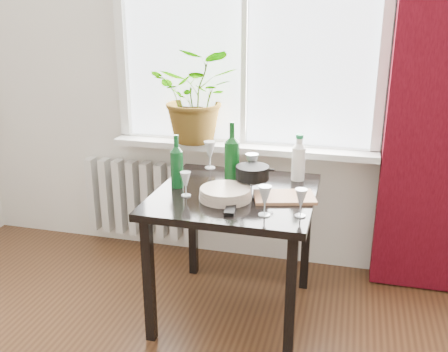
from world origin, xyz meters
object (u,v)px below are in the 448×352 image
(wineglass_front_right, at_px, (265,201))
(tv_remote, at_px, (231,208))
(wineglass_far_right, at_px, (301,203))
(plate_stack, at_px, (225,194))
(radiator, at_px, (140,199))
(potted_plant, at_px, (198,96))
(wine_bottle_right, at_px, (232,153))
(bottle_amber, at_px, (232,156))
(cleaning_bottle, at_px, (299,157))
(cutting_board, at_px, (284,197))
(wineglass_back_left, at_px, (210,155))
(wineglass_back_center, at_px, (252,168))
(table, at_px, (235,208))
(wine_bottle_left, at_px, (177,161))
(fondue_pot, at_px, (252,178))
(wineglass_front_left, at_px, (186,184))

(wineglass_front_right, relative_size, tv_remote, 0.91)
(wineglass_far_right, height_order, plate_stack, wineglass_far_right)
(radiator, bearing_deg, potted_plant, -4.54)
(wine_bottle_right, relative_size, wineglass_front_right, 2.38)
(bottle_amber, height_order, cleaning_bottle, bottle_amber)
(wineglass_front_right, distance_m, cutting_board, 0.26)
(wine_bottle_right, bearing_deg, wineglass_back_left, 129.60)
(wineglass_back_center, bearing_deg, plate_stack, -106.11)
(table, xyz_separation_m, wine_bottle_right, (-0.05, 0.13, 0.27))
(wine_bottle_right, relative_size, cleaning_bottle, 1.34)
(wine_bottle_left, relative_size, cleaning_bottle, 1.10)
(wine_bottle_right, bearing_deg, cutting_board, -26.27)
(radiator, relative_size, plate_stack, 2.90)
(bottle_amber, relative_size, fondue_pot, 1.33)
(radiator, distance_m, cutting_board, 1.35)
(wineglass_far_right, height_order, cutting_board, wineglass_far_right)
(cleaning_bottle, bearing_deg, wineglass_back_left, 171.36)
(table, height_order, bottle_amber, bottle_amber)
(wineglass_back_center, bearing_deg, wineglass_front_left, -135.36)
(cleaning_bottle, xyz_separation_m, fondue_pot, (-0.22, -0.24, -0.06))
(wine_bottle_left, height_order, wineglass_back_left, wine_bottle_left)
(cleaning_bottle, bearing_deg, tv_remote, -116.36)
(wine_bottle_left, bearing_deg, plate_stack, -20.35)
(wine_bottle_left, height_order, bottle_amber, wine_bottle_left)
(wine_bottle_left, relative_size, fondue_pot, 1.44)
(wineglass_back_left, bearing_deg, cutting_board, -37.50)
(radiator, distance_m, wineglass_back_center, 1.11)
(plate_stack, bearing_deg, cutting_board, 16.04)
(wineglass_far_right, xyz_separation_m, tv_remote, (-0.34, -0.00, -0.06))
(potted_plant, bearing_deg, wineglass_front_right, -55.19)
(wineglass_far_right, relative_size, wineglass_back_left, 0.81)
(wineglass_back_center, xyz_separation_m, wineglass_back_left, (-0.30, 0.20, -0.00))
(radiator, height_order, bottle_amber, bottle_amber)
(table, relative_size, cutting_board, 2.72)
(cleaning_bottle, distance_m, cutting_board, 0.34)
(fondue_pot, bearing_deg, table, -161.97)
(bottle_amber, distance_m, wineglass_back_left, 0.25)
(wine_bottle_right, relative_size, tv_remote, 2.17)
(wineglass_back_left, bearing_deg, bottle_amber, -42.61)
(radiator, xyz_separation_m, table, (0.85, -0.63, 0.27))
(wineglass_front_right, xyz_separation_m, wineglass_back_left, (-0.46, 0.64, 0.01))
(wine_bottle_left, bearing_deg, wine_bottle_right, 25.08)
(radiator, bearing_deg, wineglass_front_left, -50.74)
(cleaning_bottle, height_order, plate_stack, cleaning_bottle)
(table, relative_size, wine_bottle_right, 2.36)
(wine_bottle_right, relative_size, wineglass_far_right, 2.55)
(wine_bottle_left, distance_m, wineglass_front_left, 0.17)
(wine_bottle_left, xyz_separation_m, wineglass_front_left, (0.09, -0.12, -0.08))
(potted_plant, height_order, wineglass_far_right, potted_plant)
(wineglass_back_center, height_order, plate_stack, wineglass_back_center)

